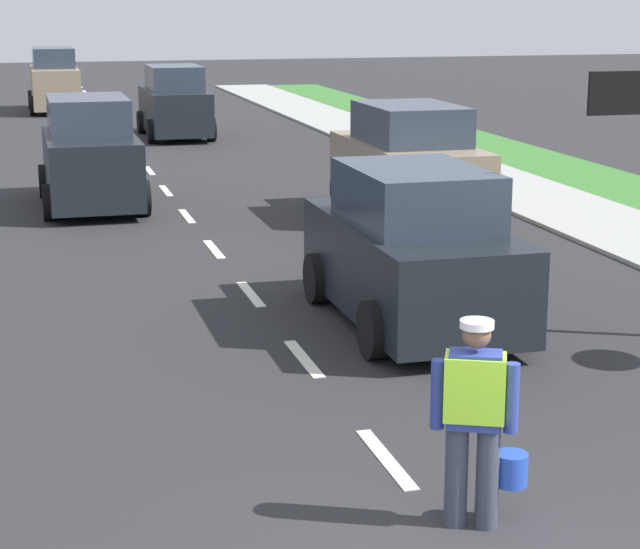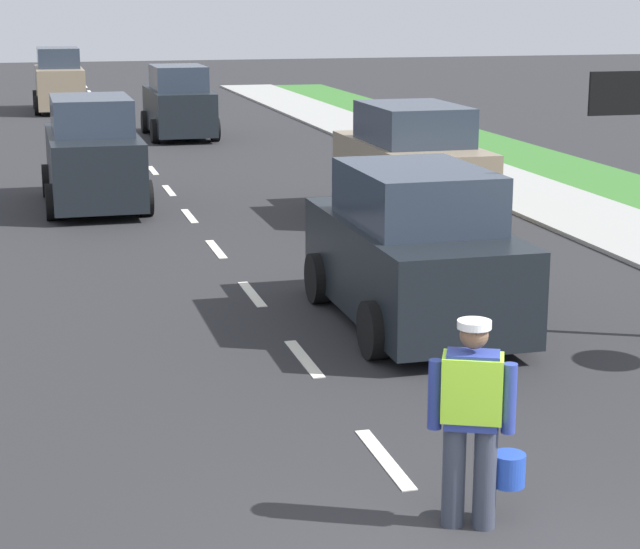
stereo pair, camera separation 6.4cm
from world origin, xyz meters
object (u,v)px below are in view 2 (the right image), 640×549
object	(u,v)px
road_worker	(475,413)
car_oncoming_third	(59,82)
car_parked_far	(411,166)
car_oncoming_second	(93,156)
car_outgoing_ahead	(413,252)
car_outgoing_far	(179,104)

from	to	relation	value
road_worker	car_oncoming_third	xyz separation A→B (m)	(-1.80, 34.80, 0.12)
car_parked_far	car_oncoming_third	bearing A→B (deg)	103.61
road_worker	car_oncoming_second	distance (m)	15.12
car_oncoming_second	car_outgoing_ahead	bearing A→B (deg)	-70.84
car_oncoming_second	car_outgoing_far	world-z (taller)	car_oncoming_second
road_worker	car_parked_far	xyz separation A→B (m)	(3.69, 12.11, 0.06)
car_outgoing_far	car_oncoming_third	bearing A→B (deg)	109.13
car_parked_far	car_outgoing_ahead	world-z (taller)	car_parked_far
car_parked_far	car_oncoming_second	size ratio (longest dim) A/B	1.03
road_worker	car_oncoming_third	distance (m)	34.85
car_parked_far	car_oncoming_second	xyz separation A→B (m)	(-5.58, 2.89, 0.00)
road_worker	car_outgoing_far	bearing A→B (deg)	87.16
car_oncoming_third	car_oncoming_second	xyz separation A→B (m)	(-0.09, -19.80, -0.06)
road_worker	car_oncoming_third	world-z (taller)	car_oncoming_third
car_oncoming_third	car_outgoing_ahead	xyz separation A→B (m)	(3.22, -29.32, -0.12)
road_worker	car_outgoing_ahead	xyz separation A→B (m)	(1.42, 5.48, 0.00)
car_oncoming_second	car_outgoing_ahead	world-z (taller)	car_oncoming_second
car_oncoming_third	car_outgoing_ahead	bearing A→B (deg)	-83.73
car_outgoing_ahead	car_outgoing_far	distance (m)	20.42
car_oncoming_third	road_worker	bearing A→B (deg)	-87.04
car_parked_far	car_oncoming_second	distance (m)	6.29
road_worker	car_oncoming_second	bearing A→B (deg)	97.17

